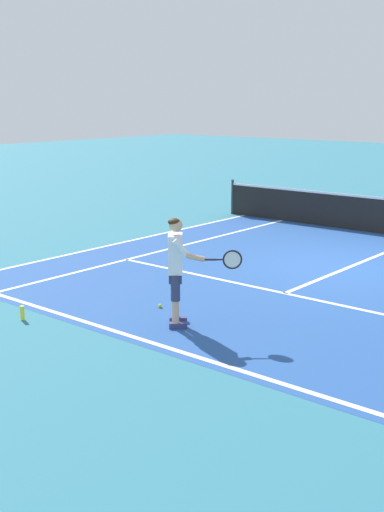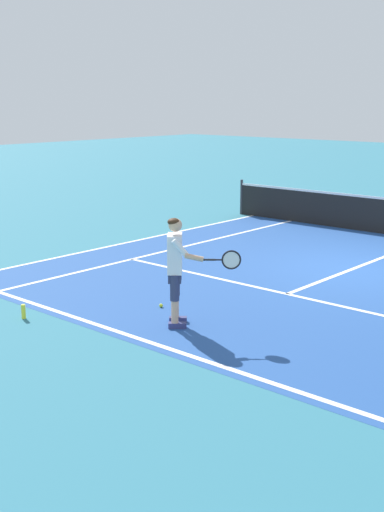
# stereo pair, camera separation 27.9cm
# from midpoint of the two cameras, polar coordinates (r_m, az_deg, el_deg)

# --- Properties ---
(ground_plane) EXTENTS (80.00, 80.00, 0.00)m
(ground_plane) POSITION_cam_midpoint_polar(r_m,az_deg,el_deg) (14.40, 12.78, -0.97)
(ground_plane) COLOR teal
(court_inner_surface) EXTENTS (10.98, 10.22, 0.00)m
(court_inner_surface) POSITION_cam_midpoint_polar(r_m,az_deg,el_deg) (13.51, 10.75, -1.80)
(court_inner_surface) COLOR #234C93
(court_inner_surface) RESTS_ON ground
(line_baseline) EXTENTS (10.98, 0.10, 0.01)m
(line_baseline) POSITION_cam_midpoint_polar(r_m,az_deg,el_deg) (9.71, -3.75, -7.61)
(line_baseline) COLOR white
(line_baseline) RESTS_ON ground
(line_service) EXTENTS (8.23, 0.10, 0.01)m
(line_service) POSITION_cam_midpoint_polar(r_m,az_deg,el_deg) (12.28, 7.33, -3.20)
(line_service) COLOR white
(line_service) RESTS_ON ground
(line_centre_service) EXTENTS (0.10, 6.40, 0.01)m
(line_centre_service) POSITION_cam_midpoint_polar(r_m,az_deg,el_deg) (14.99, 13.96, -0.46)
(line_centre_service) COLOR white
(line_centre_service) RESTS_ON ground
(line_singles_left) EXTENTS (0.10, 9.82, 0.01)m
(line_singles_left) POSITION_cam_midpoint_polar(r_m,az_deg,el_deg) (15.85, -2.30, 0.67)
(line_singles_left) COLOR white
(line_singles_left) RESTS_ON ground
(line_doubles_left) EXTENTS (0.10, 9.82, 0.01)m
(line_doubles_left) POSITION_cam_midpoint_polar(r_m,az_deg,el_deg) (16.79, -5.78, 1.32)
(line_doubles_left) COLOR white
(line_doubles_left) RESTS_ON ground
(tennis_player) EXTENTS (1.18, 0.68, 1.71)m
(tennis_player) POSITION_cam_midpoint_polar(r_m,az_deg,el_deg) (10.21, -2.06, -0.74)
(tennis_player) COLOR navy
(tennis_player) RESTS_ON ground
(tennis_ball_near_feet) EXTENTS (0.07, 0.07, 0.07)m
(tennis_ball_near_feet) POSITION_cam_midpoint_polar(r_m,az_deg,el_deg) (11.37, -3.47, -4.30)
(tennis_ball_near_feet) COLOR #CCE02D
(tennis_ball_near_feet) RESTS_ON ground
(water_bottle) EXTENTS (0.07, 0.07, 0.24)m
(water_bottle) POSITION_cam_midpoint_polar(r_m,az_deg,el_deg) (11.08, -15.07, -4.75)
(water_bottle) COLOR yellow
(water_bottle) RESTS_ON ground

